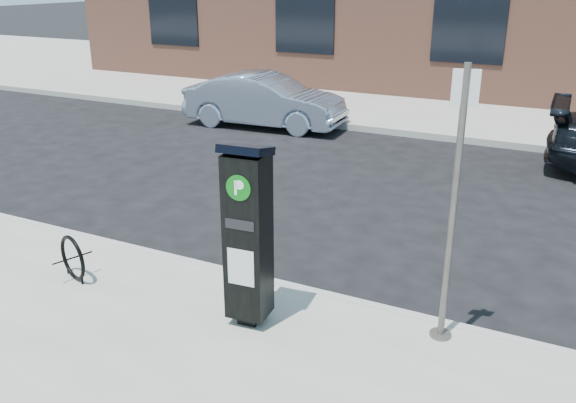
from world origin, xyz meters
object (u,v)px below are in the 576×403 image
Objects in this scene: sign_pole at (453,212)px; car_silver at (265,101)px; bike_rack at (73,258)px; parking_kiosk at (248,234)px.

car_silver is at bearing 114.10° from sign_pole.
sign_pole is 9.96m from car_silver.
bike_rack is 8.69m from car_silver.
sign_pole is 4.46m from bike_rack.
sign_pole is 0.69× the size of car_silver.
bike_rack is 0.14× the size of car_silver.
car_silver reaches higher than bike_rack.
parking_kiosk is 2.02m from sign_pole.
car_silver is at bearing 112.89° from parking_kiosk.
car_silver is (-4.38, 8.33, -0.51)m from parking_kiosk.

